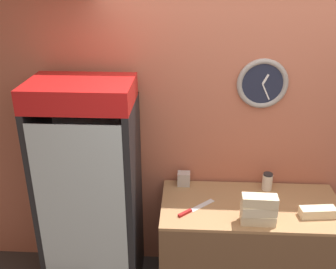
{
  "coord_description": "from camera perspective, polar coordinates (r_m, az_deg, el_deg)",
  "views": [
    {
      "loc": [
        -0.54,
        -1.81,
        2.71
      ],
      "look_at": [
        -0.68,
        0.88,
        1.52
      ],
      "focal_mm": 42.0,
      "sensor_mm": 36.0,
      "label": 1
    }
  ],
  "objects": [
    {
      "name": "beverage_cooler",
      "position": [
        3.36,
        -11.14,
        -6.37
      ],
      "size": [
        0.79,
        0.61,
        1.91
      ],
      "color": "black",
      "rests_on": "ground_plane"
    },
    {
      "name": "sandwich_stack_bottom",
      "position": [
        3.09,
        12.9,
        -11.8
      ],
      "size": [
        0.26,
        0.11,
        0.08
      ],
      "color": "beige",
      "rests_on": "prep_counter"
    },
    {
      "name": "chefs_knife",
      "position": [
        3.16,
        3.42,
        -10.91
      ],
      "size": [
        0.3,
        0.28,
        0.02
      ],
      "color": "silver",
      "rests_on": "prep_counter"
    },
    {
      "name": "sandwich_stack_middle",
      "position": [
        3.04,
        13.04,
        -10.59
      ],
      "size": [
        0.27,
        0.12,
        0.08
      ],
      "color": "beige",
      "rests_on": "sandwich_stack_bottom"
    },
    {
      "name": "sandwich_stack_top",
      "position": [
        3.0,
        13.18,
        -9.35
      ],
      "size": [
        0.26,
        0.11,
        0.08
      ],
      "color": "beige",
      "rests_on": "sandwich_stack_middle"
    },
    {
      "name": "condiment_jar",
      "position": [
        3.51,
        14.22,
        -6.61
      ],
      "size": [
        0.09,
        0.09,
        0.15
      ],
      "color": "silver",
      "rests_on": "prep_counter"
    },
    {
      "name": "wall_back",
      "position": [
        3.44,
        11.77,
        0.13
      ],
      "size": [
        5.2,
        0.1,
        2.7
      ],
      "color": "#B7664C",
      "rests_on": "ground_plane"
    },
    {
      "name": "napkin_dispenser",
      "position": [
        3.47,
        2.3,
        -6.43
      ],
      "size": [
        0.11,
        0.09,
        0.12
      ],
      "color": "#B7B2AD",
      "rests_on": "prep_counter"
    },
    {
      "name": "sandwich_flat_left",
      "position": [
        3.29,
        20.89,
        -10.49
      ],
      "size": [
        0.28,
        0.12,
        0.08
      ],
      "color": "beige",
      "rests_on": "prep_counter"
    },
    {
      "name": "prep_counter",
      "position": [
        3.57,
        11.41,
        -15.93
      ],
      "size": [
        1.46,
        0.7,
        0.9
      ],
      "color": "brown",
      "rests_on": "ground_plane"
    }
  ]
}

